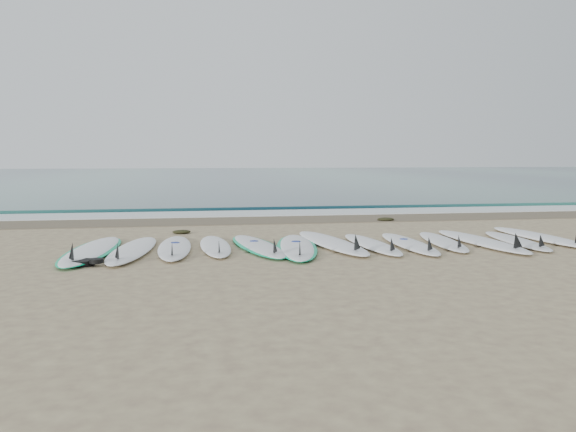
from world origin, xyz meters
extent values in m
plane|color=tan|center=(0.00, 0.00, 0.00)|extent=(120.00, 120.00, 0.00)
cube|color=#1D4C4D|center=(0.00, 32.50, 0.01)|extent=(120.00, 55.00, 0.03)
cube|color=brown|center=(0.00, 4.10, 0.01)|extent=(120.00, 1.80, 0.01)
cube|color=silver|center=(0.00, 5.50, 0.02)|extent=(120.00, 1.40, 0.04)
cube|color=#1D4C4D|center=(0.00, 7.00, 0.05)|extent=(120.00, 1.00, 0.10)
ellipsoid|color=white|center=(-3.96, -0.05, 0.05)|extent=(0.81, 2.92, 0.09)
ellipsoid|color=#00B772|center=(-3.96, -0.05, 0.04)|extent=(0.91, 2.95, 0.07)
cone|color=black|center=(-4.04, -1.09, 0.22)|extent=(0.27, 0.32, 0.31)
ellipsoid|color=white|center=(-3.32, -0.09, 0.05)|extent=(0.84, 2.79, 0.09)
cone|color=black|center=(-3.43, -1.08, 0.21)|extent=(0.26, 0.31, 0.29)
ellipsoid|color=white|center=(-2.67, 0.06, 0.04)|extent=(0.53, 2.55, 0.08)
cone|color=black|center=(-2.67, -0.87, 0.19)|extent=(0.22, 0.27, 0.27)
cylinder|color=navy|center=(-2.67, 0.31, 0.09)|extent=(0.15, 0.15, 0.01)
ellipsoid|color=white|center=(-2.01, 0.14, 0.04)|extent=(0.58, 2.37, 0.08)
cone|color=black|center=(-1.97, -0.72, 0.18)|extent=(0.21, 0.26, 0.25)
ellipsoid|color=white|center=(-1.29, 0.02, 0.04)|extent=(0.95, 2.62, 0.08)
ellipsoid|color=#00B772|center=(-1.29, 0.02, 0.04)|extent=(1.04, 2.65, 0.06)
cone|color=black|center=(-1.14, -0.91, 0.19)|extent=(0.26, 0.31, 0.27)
cylinder|color=navy|center=(-1.34, 0.26, 0.09)|extent=(0.17, 0.17, 0.01)
ellipsoid|color=white|center=(-0.67, -0.19, 0.05)|extent=(0.91, 2.76, 0.09)
ellipsoid|color=#00B772|center=(-0.67, -0.19, 0.04)|extent=(1.01, 2.79, 0.06)
cone|color=black|center=(-0.80, -1.17, 0.21)|extent=(0.27, 0.32, 0.29)
cylinder|color=navy|center=(-0.63, 0.07, 0.09)|extent=(0.18, 0.18, 0.01)
ellipsoid|color=white|center=(-0.01, 0.13, 0.05)|extent=(1.01, 2.97, 0.09)
cone|color=black|center=(0.14, -0.92, 0.22)|extent=(0.29, 0.34, 0.31)
ellipsoid|color=white|center=(0.64, -0.11, 0.04)|extent=(0.64, 2.45, 0.08)
cone|color=black|center=(0.69, -1.00, 0.18)|extent=(0.22, 0.27, 0.26)
ellipsoid|color=white|center=(1.30, -0.16, 0.04)|extent=(0.58, 2.52, 0.08)
cone|color=black|center=(1.28, -1.08, 0.19)|extent=(0.22, 0.27, 0.27)
cylinder|color=navy|center=(1.30, 0.08, 0.08)|extent=(0.15, 0.15, 0.01)
ellipsoid|color=white|center=(1.98, -0.02, 0.04)|extent=(0.79, 2.41, 0.08)
cone|color=black|center=(1.87, -0.87, 0.18)|extent=(0.23, 0.28, 0.25)
ellipsoid|color=white|center=(2.64, -0.13, 0.05)|extent=(0.76, 2.87, 0.09)
cone|color=black|center=(2.70, -1.17, 0.22)|extent=(0.26, 0.32, 0.30)
ellipsoid|color=white|center=(3.31, -0.15, 0.04)|extent=(0.72, 2.40, 0.08)
cone|color=black|center=(3.23, -1.01, 0.18)|extent=(0.22, 0.27, 0.25)
ellipsoid|color=white|center=(3.97, 0.18, 0.05)|extent=(0.72, 2.82, 0.09)
ellipsoid|color=black|center=(-2.61, 2.04, 0.04)|extent=(0.37, 0.29, 0.07)
ellipsoid|color=black|center=(2.15, 3.48, 0.04)|extent=(0.41, 0.32, 0.08)
cylinder|color=black|center=(-3.91, -1.07, 0.04)|extent=(0.32, 0.32, 0.08)
cylinder|color=black|center=(-3.71, -1.17, 0.08)|extent=(0.20, 0.20, 0.06)
camera|label=1|loc=(-2.30, -9.27, 1.55)|focal=35.00mm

